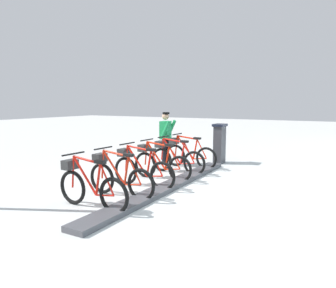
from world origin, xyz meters
name	(u,v)px	position (x,y,z in m)	size (l,w,h in m)	color
ground_plane	(168,188)	(0.00, 0.00, 0.00)	(60.00, 60.00, 0.00)	silver
dock_rail_base	(168,186)	(0.00, 0.00, 0.05)	(0.44, 5.92, 0.10)	#47474C
payment_kiosk	(219,143)	(0.05, -3.51, 0.67)	(0.36, 0.52, 1.28)	#38383D
bike_docked_0	(188,154)	(0.62, -2.36, 0.43)	(1.72, 0.54, 1.02)	black
bike_docked_1	(175,158)	(0.62, -1.51, 0.43)	(1.72, 0.54, 1.02)	black
bike_docked_2	(159,163)	(0.62, -0.66, 0.43)	(1.72, 0.54, 1.02)	black
bike_docked_3	(141,169)	(0.62, 0.20, 0.43)	(1.72, 0.54, 1.02)	black
bike_docked_4	(118,176)	(0.62, 1.05, 0.43)	(1.72, 0.54, 1.02)	black
bike_docked_5	(89,186)	(0.62, 1.90, 0.43)	(1.72, 0.54, 1.02)	black
worker_near_rack	(166,136)	(1.47, -2.48, 0.91)	(0.49, 0.66, 1.66)	white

